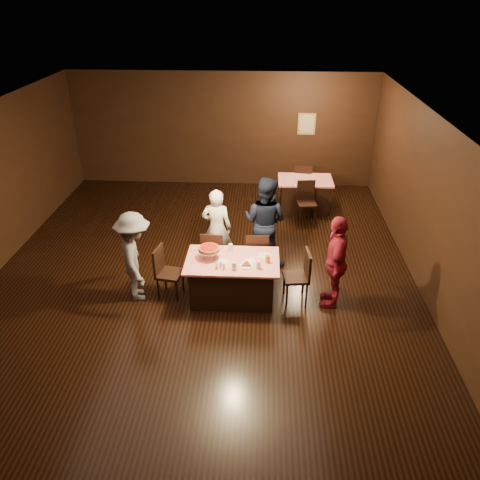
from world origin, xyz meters
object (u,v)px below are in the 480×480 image
chair_back_near (307,203)px  glass_front_left (234,266)px  glass_front_right (258,265)px  chair_end_left (170,273)px  back_table (304,194)px  glass_amber (268,259)px  chair_far_left (214,252)px  main_table (233,279)px  chair_back_far (303,182)px  pizza_stand (209,249)px  plate_empty (265,256)px  diner_white_jacket (217,228)px  chair_end_right (296,276)px  chair_far_right (256,253)px  diner_grey_knit (135,257)px  diner_navy_hoodie (265,222)px  diner_red_shirt (336,262)px  glass_back (231,248)px

chair_back_near → glass_front_left: size_ratio=6.79×
glass_front_right → chair_end_left: bearing=170.8°
back_table → glass_amber: 4.01m
chair_far_left → glass_front_right: (0.85, -1.00, 0.37)m
main_table → chair_end_left: size_ratio=1.68×
chair_back_far → glass_front_left: (-1.46, -4.73, 0.37)m
chair_back_far → glass_front_right: (-1.06, -4.68, 0.37)m
glass_front_right → main_table: bearing=150.9°
chair_far_left → pizza_stand: 0.85m
plate_empty → diner_white_jacket: bearing=133.6°
chair_back_far → diner_white_jacket: size_ratio=0.60×
chair_end_right → glass_amber: bearing=-90.8°
chair_far_right → chair_end_right: bearing=128.7°
main_table → diner_grey_knit: size_ratio=0.98×
chair_far_right → diner_white_jacket: bearing=-30.0°
diner_grey_knit → pizza_stand: bearing=-104.2°
chair_far_right → diner_navy_hoodie: bearing=-111.3°
chair_back_near → diner_red_shirt: (0.23, -3.20, 0.36)m
diner_navy_hoodie → pizza_stand: bearing=75.2°
back_table → chair_back_near: (0.00, -0.70, 0.09)m
back_table → chair_far_left: bearing=-121.8°
glass_back → diner_white_jacket: bearing=111.6°
chair_far_left → chair_back_far: same height
diner_grey_knit → glass_front_left: bearing=-117.3°
main_table → glass_amber: (0.60, -0.05, 0.46)m
chair_end_left → glass_back: bearing=-63.9°
main_table → glass_back: 0.55m
chair_far_left → glass_amber: chair_far_left is taller
main_table → diner_grey_knit: (-1.66, -0.07, 0.43)m
back_table → plate_empty: plate_empty is taller
main_table → glass_front_left: 0.55m
back_table → glass_front_right: (-1.06, -4.08, 0.46)m
chair_back_far → glass_amber: size_ratio=6.79×
diner_grey_knit → glass_back: size_ratio=11.69×
chair_end_left → pizza_stand: (0.70, 0.05, 0.48)m
plate_empty → glass_back: size_ratio=1.79×
chair_end_right → glass_back: (-1.15, 0.30, 0.37)m
main_table → glass_back: bearing=99.5°
chair_back_far → diner_white_jacket: diner_white_jacket is taller
chair_end_right → glass_front_right: 0.79m
diner_red_shirt → glass_front_right: 1.30m
diner_grey_knit → plate_empty: (2.21, 0.22, -0.04)m
diner_navy_hoodie → glass_front_left: size_ratio=12.93×
chair_far_right → glass_back: (-0.45, -0.45, 0.37)m
main_table → glass_amber: bearing=-4.8°
chair_far_right → diner_red_shirt: bearing=144.0°
diner_white_jacket → pizza_stand: 1.09m
chair_far_left → chair_back_far: size_ratio=1.00×
chair_far_right → glass_back: chair_far_right is taller
plate_empty → glass_front_right: size_ratio=1.79×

